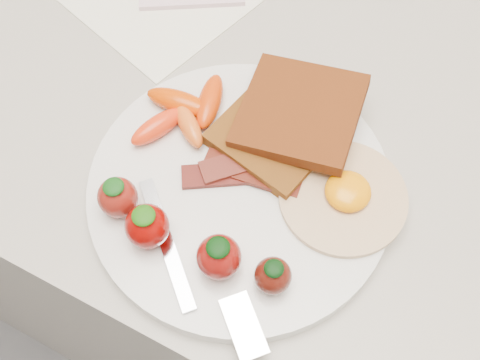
% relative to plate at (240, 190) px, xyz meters
% --- Properties ---
extents(counter, '(2.00, 0.60, 0.90)m').
position_rel_plate_xyz_m(counter, '(0.03, 0.15, -0.46)').
color(counter, gray).
rests_on(counter, ground).
extents(plate, '(0.27, 0.27, 0.02)m').
position_rel_plate_xyz_m(plate, '(0.00, 0.00, 0.00)').
color(plate, silver).
rests_on(plate, counter).
extents(toast_lower, '(0.11, 0.11, 0.01)m').
position_rel_plate_xyz_m(toast_lower, '(0.01, 0.06, 0.02)').
color(toast_lower, '#441A05').
rests_on(toast_lower, plate).
extents(toast_upper, '(0.12, 0.12, 0.02)m').
position_rel_plate_xyz_m(toast_upper, '(0.02, 0.08, 0.03)').
color(toast_upper, black).
rests_on(toast_upper, toast_lower).
extents(fried_egg, '(0.13, 0.13, 0.02)m').
position_rel_plate_xyz_m(fried_egg, '(0.09, 0.03, 0.01)').
color(fried_egg, beige).
rests_on(fried_egg, plate).
extents(bacon_strips, '(0.11, 0.09, 0.01)m').
position_rel_plate_xyz_m(bacon_strips, '(-0.00, 0.01, 0.01)').
color(bacon_strips, '#4A0707').
rests_on(bacon_strips, plate).
extents(baby_carrots, '(0.08, 0.11, 0.02)m').
position_rel_plate_xyz_m(baby_carrots, '(-0.08, 0.04, 0.02)').
color(baby_carrots, '#CC3C00').
rests_on(baby_carrots, plate).
extents(strawberries, '(0.18, 0.05, 0.05)m').
position_rel_plate_xyz_m(strawberries, '(-0.02, -0.07, 0.03)').
color(strawberries, maroon).
rests_on(strawberries, plate).
extents(fork, '(0.17, 0.10, 0.00)m').
position_rel_plate_xyz_m(fork, '(0.01, -0.09, 0.01)').
color(fork, silver).
rests_on(fork, plate).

